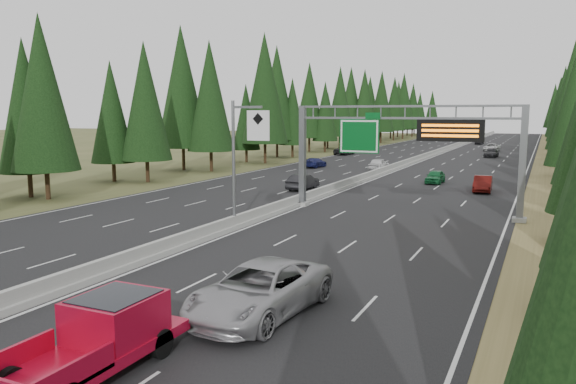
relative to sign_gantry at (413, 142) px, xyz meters
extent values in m
cube|color=black|center=(-8.92, 45.12, -5.23)|extent=(32.00, 260.00, 0.08)
cube|color=olive|center=(8.88, 45.12, -5.24)|extent=(3.60, 260.00, 0.06)
cube|color=#3C4620|center=(-26.72, 45.12, -5.24)|extent=(3.60, 260.00, 0.06)
cube|color=gray|center=(-8.92, 45.12, -5.04)|extent=(0.70, 260.00, 0.30)
cube|color=gray|center=(-8.92, 45.12, -4.64)|extent=(0.30, 260.00, 0.60)
cube|color=slate|center=(-8.57, 0.12, -1.29)|extent=(0.45, 0.45, 7.80)
cube|color=gray|center=(-8.57, 0.12, -5.04)|extent=(0.90, 0.90, 0.30)
cube|color=slate|center=(7.28, 0.12, -1.29)|extent=(0.45, 0.45, 7.80)
cube|color=gray|center=(7.28, 0.12, -5.04)|extent=(0.90, 0.90, 0.30)
cube|color=slate|center=(-0.64, 0.12, 2.53)|extent=(15.85, 0.35, 0.16)
cube|color=slate|center=(-0.64, 0.12, 1.69)|extent=(15.85, 0.35, 0.16)
cube|color=#054C19|center=(-3.92, -0.13, 0.36)|extent=(3.00, 0.10, 2.50)
cube|color=silver|center=(-3.92, -0.19, 0.36)|extent=(2.85, 0.02, 2.35)
cube|color=#054C19|center=(-2.92, -0.13, 1.86)|extent=(1.10, 0.10, 0.45)
cube|color=black|center=(2.58, -0.18, 0.86)|extent=(4.50, 0.40, 1.50)
cube|color=orange|center=(2.58, -0.40, 1.21)|extent=(3.80, 0.02, 0.18)
cube|color=orange|center=(2.58, -0.40, 0.86)|extent=(3.80, 0.02, 0.18)
cube|color=orange|center=(2.58, -0.40, 0.51)|extent=(3.80, 0.02, 0.18)
cylinder|color=slate|center=(-8.92, -9.88, -1.19)|extent=(0.20, 0.20, 8.00)
cube|color=gray|center=(-8.92, -9.88, -5.09)|extent=(0.50, 0.50, 0.20)
cube|color=slate|center=(-7.92, -9.88, 2.41)|extent=(2.00, 0.15, 0.15)
cube|color=silver|center=(-7.12, -10.00, 1.31)|extent=(1.50, 0.06, 1.80)
cylinder|color=black|center=(11.01, 20.30, -4.14)|extent=(0.40, 0.40, 2.26)
cylinder|color=black|center=(11.04, 46.62, -4.11)|extent=(0.40, 0.40, 2.31)
cone|color=black|center=(11.04, 46.62, 3.10)|extent=(5.20, 5.20, 12.12)
cylinder|color=black|center=(11.82, 58.17, -3.78)|extent=(0.40, 0.40, 2.97)
cone|color=black|center=(11.82, 58.17, 5.51)|extent=(6.69, 6.69, 15.61)
cylinder|color=black|center=(11.16, 68.80, -4.08)|extent=(0.40, 0.40, 2.38)
cone|color=black|center=(11.16, 68.80, 3.37)|extent=(5.36, 5.36, 12.52)
cylinder|color=black|center=(11.18, 83.41, -3.95)|extent=(0.40, 0.40, 2.63)
cone|color=black|center=(11.18, 83.41, 4.28)|extent=(5.93, 5.93, 13.83)
cylinder|color=black|center=(10.82, 95.17, -4.07)|extent=(0.40, 0.40, 2.39)
cone|color=black|center=(10.82, 95.17, 3.41)|extent=(5.39, 5.39, 12.57)
cylinder|color=black|center=(14.38, 94.31, -3.96)|extent=(0.40, 0.40, 2.62)
cylinder|color=black|center=(11.13, 106.78, -4.10)|extent=(0.40, 0.40, 2.33)
cone|color=black|center=(11.13, 106.78, 3.18)|extent=(5.24, 5.24, 12.23)
cylinder|color=black|center=(12.04, 121.28, -3.80)|extent=(0.40, 0.40, 2.93)
cone|color=black|center=(12.04, 121.28, 5.36)|extent=(6.60, 6.60, 15.39)
cylinder|color=black|center=(14.49, 121.79, -4.18)|extent=(0.40, 0.40, 2.19)
cone|color=black|center=(14.49, 121.79, 2.66)|extent=(4.92, 4.92, 11.48)
cylinder|color=black|center=(11.66, 132.55, -4.21)|extent=(0.40, 0.40, 2.12)
cone|color=black|center=(11.66, 132.55, 2.40)|extent=(4.76, 4.76, 11.11)
cylinder|color=black|center=(14.47, 133.81, -4.26)|extent=(0.40, 0.40, 2.01)
cone|color=black|center=(14.47, 133.81, 2.03)|extent=(4.53, 4.53, 10.57)
cylinder|color=black|center=(11.39, 145.31, -3.84)|extent=(0.40, 0.40, 2.86)
cone|color=black|center=(11.39, 145.31, 5.10)|extent=(6.44, 6.44, 15.02)
cylinder|color=black|center=(15.35, 143.53, -3.96)|extent=(0.40, 0.40, 2.62)
cone|color=black|center=(15.35, 143.53, 4.21)|extent=(5.89, 5.89, 13.73)
cylinder|color=black|center=(10.17, 158.98, -3.94)|extent=(0.40, 0.40, 2.66)
cone|color=black|center=(10.17, 158.98, 4.39)|extent=(5.99, 5.99, 13.99)
cylinder|color=black|center=(15.19, 157.61, -3.92)|extent=(0.40, 0.40, 2.69)
cone|color=black|center=(15.19, 157.61, 4.50)|extent=(6.06, 6.06, 14.14)
cylinder|color=black|center=(-29.82, -5.48, -4.02)|extent=(0.40, 0.40, 2.49)
cone|color=black|center=(-29.82, -5.48, 3.75)|extent=(5.60, 5.60, 13.06)
cylinder|color=black|center=(-32.22, -5.18, -4.17)|extent=(0.40, 0.40, 2.20)
cone|color=black|center=(-32.22, -5.18, 2.70)|extent=(4.94, 4.94, 11.54)
cylinder|color=black|center=(-29.90, 7.86, -4.09)|extent=(0.40, 0.40, 2.37)
cone|color=black|center=(-29.90, 7.86, 3.31)|extent=(5.33, 5.33, 12.43)
cylinder|color=black|center=(-33.49, 6.74, -4.24)|extent=(0.40, 0.40, 2.06)
cone|color=black|center=(-33.49, 6.74, 2.19)|extent=(4.63, 4.63, 10.80)
cylinder|color=black|center=(-29.72, 20.14, -3.97)|extent=(0.40, 0.40, 2.61)
cone|color=black|center=(-29.72, 20.14, 4.18)|extent=(5.86, 5.86, 13.68)
cylinder|color=black|center=(-33.84, 20.03, -3.80)|extent=(0.40, 0.40, 2.93)
cone|color=black|center=(-33.84, 20.03, 5.37)|extent=(6.60, 6.60, 15.40)
cylinder|color=black|center=(-28.48, 32.66, -3.77)|extent=(0.40, 0.40, 3.00)
cone|color=black|center=(-28.48, 32.66, 5.59)|extent=(6.74, 6.74, 15.73)
cylinder|color=black|center=(-32.28, 33.95, -4.34)|extent=(0.40, 0.40, 1.87)
cone|color=black|center=(-32.28, 33.95, 1.49)|extent=(4.20, 4.20, 9.79)
cylinder|color=black|center=(-29.86, 45.38, -4.22)|extent=(0.40, 0.40, 2.09)
cone|color=black|center=(-29.86, 45.38, 2.32)|extent=(4.71, 4.71, 10.99)
cylinder|color=black|center=(-32.24, 44.42, -3.80)|extent=(0.40, 0.40, 2.94)
cone|color=black|center=(-32.24, 44.42, 5.37)|extent=(6.60, 6.60, 15.41)
cylinder|color=black|center=(-29.34, 59.12, -4.21)|extent=(0.40, 0.40, 2.11)
cone|color=black|center=(-29.34, 59.12, 2.38)|extent=(4.75, 4.75, 11.07)
cylinder|color=black|center=(-32.44, 58.89, -3.93)|extent=(0.40, 0.40, 2.68)
cone|color=black|center=(-32.44, 58.89, 4.46)|extent=(6.04, 6.04, 14.09)
cylinder|color=black|center=(-29.65, 68.27, -3.94)|extent=(0.40, 0.40, 2.66)
cone|color=black|center=(-29.65, 68.27, 4.37)|extent=(5.98, 5.98, 13.96)
cylinder|color=black|center=(-33.11, 70.54, -4.34)|extent=(0.40, 0.40, 1.86)
cone|color=black|center=(-33.11, 70.54, 1.46)|extent=(4.18, 4.18, 9.74)
cylinder|color=black|center=(-29.23, 83.50, -3.90)|extent=(0.40, 0.40, 2.75)
cone|color=black|center=(-29.23, 83.50, 4.68)|extent=(6.18, 6.18, 14.41)
cylinder|color=black|center=(-32.63, 84.06, -3.84)|extent=(0.40, 0.40, 2.85)
cone|color=black|center=(-32.63, 84.06, 5.05)|extent=(6.41, 6.41, 14.95)
cylinder|color=black|center=(-28.14, 93.83, -3.87)|extent=(0.40, 0.40, 2.79)
cone|color=black|center=(-28.14, 93.83, 4.84)|extent=(6.27, 6.27, 14.63)
cylinder|color=black|center=(-31.93, 96.81, -3.96)|extent=(0.40, 0.40, 2.62)
cone|color=black|center=(-31.93, 96.81, 4.24)|extent=(5.90, 5.90, 13.77)
cylinder|color=black|center=(-28.66, 108.39, -3.92)|extent=(0.40, 0.40, 2.71)
cone|color=black|center=(-28.66, 108.39, 4.54)|extent=(6.09, 6.09, 14.21)
cylinder|color=black|center=(-32.62, 109.26, -3.91)|extent=(0.40, 0.40, 2.72)
cone|color=black|center=(-32.62, 109.26, 4.59)|extent=(6.12, 6.12, 14.28)
cylinder|color=black|center=(-28.83, 119.64, -3.78)|extent=(0.40, 0.40, 2.97)
cone|color=black|center=(-28.83, 119.64, 5.51)|extent=(6.69, 6.69, 15.61)
cylinder|color=black|center=(-32.71, 120.97, -4.16)|extent=(0.40, 0.40, 2.21)
cone|color=black|center=(-32.71, 120.97, 2.76)|extent=(4.98, 4.98, 11.62)
cylinder|color=black|center=(-29.42, 134.49, -3.96)|extent=(0.40, 0.40, 2.63)
cone|color=black|center=(-29.42, 134.49, 4.25)|extent=(5.91, 5.91, 13.79)
cylinder|color=black|center=(-33.26, 131.64, -3.91)|extent=(0.40, 0.40, 2.73)
cone|color=black|center=(-33.26, 131.64, 4.61)|extent=(6.13, 6.13, 14.31)
cylinder|color=black|center=(-29.68, 146.29, -4.14)|extent=(0.40, 0.40, 2.25)
cone|color=black|center=(-29.68, 146.29, 2.90)|extent=(5.07, 5.07, 11.83)
cylinder|color=black|center=(-33.14, 144.17, -4.32)|extent=(0.40, 0.40, 1.89)
cone|color=black|center=(-33.14, 144.17, 1.57)|extent=(4.25, 4.25, 9.91)
cylinder|color=black|center=(-28.14, 159.18, -4.06)|extent=(0.40, 0.40, 2.41)
cone|color=black|center=(-28.14, 159.18, 3.46)|extent=(5.42, 5.42, 12.64)
cylinder|color=black|center=(-33.44, 156.10, -4.39)|extent=(0.40, 0.40, 1.76)
cone|color=black|center=(-33.44, 156.10, 1.12)|extent=(3.97, 3.97, 9.25)
imported|color=#9B9A9E|center=(-0.44, -22.64, -4.26)|extent=(3.62, 6.91, 1.86)
cylinder|color=black|center=(-3.36, -30.77, -4.74)|extent=(0.33, 0.89, 0.89)
cylinder|color=black|center=(-3.36, -27.10, -4.74)|extent=(0.33, 0.89, 0.89)
cylinder|color=black|center=(-1.47, -27.10, -4.74)|extent=(0.33, 0.89, 0.89)
cube|color=#A40A25|center=(-2.42, -28.88, -4.58)|extent=(2.22, 6.22, 0.33)
cube|color=#A40A25|center=(-2.42, -27.88, -3.80)|extent=(2.11, 2.45, 1.22)
cube|color=black|center=(-2.42, -27.88, -3.47)|extent=(1.89, 2.11, 0.61)
cube|color=#A40A25|center=(-3.47, -30.55, -4.19)|extent=(0.11, 2.67, 0.67)
cube|color=#A40A25|center=(-1.36, -30.55, -4.19)|extent=(0.11, 2.67, 0.67)
imported|color=#166332|center=(-1.67, 19.06, -4.50)|extent=(1.62, 4.03, 1.37)
imported|color=#4F0E0B|center=(3.49, 14.40, -4.45)|extent=(1.79, 4.55, 1.47)
imported|color=black|center=(0.45, 58.06, -4.48)|extent=(2.17, 4.96, 1.42)
imported|color=silver|center=(-0.78, 73.19, -4.45)|extent=(2.95, 5.53, 1.48)
imported|color=black|center=(-5.63, 97.80, -4.39)|extent=(2.16, 4.78, 1.59)
imported|color=black|center=(-12.28, 8.86, -4.46)|extent=(1.75, 4.50, 1.46)
imported|color=#171C52|center=(-19.47, 29.71, -4.54)|extent=(2.12, 4.57, 1.29)
imported|color=silver|center=(-10.46, 29.00, -4.38)|extent=(1.96, 4.74, 1.61)
imported|color=#232326|center=(-23.42, 53.31, -4.48)|extent=(2.74, 5.29, 1.43)
camera|label=1|loc=(8.65, -39.96, 2.06)|focal=35.00mm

